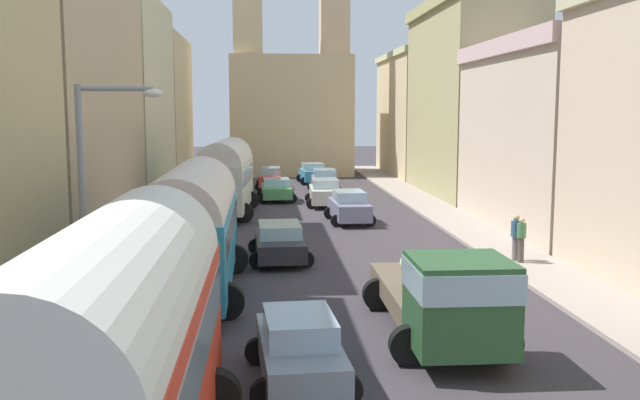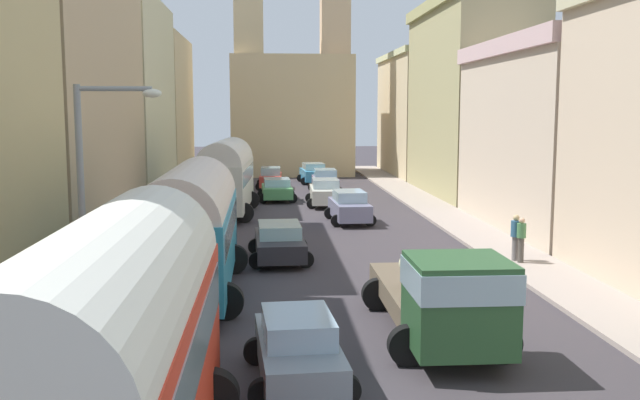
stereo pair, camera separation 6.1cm
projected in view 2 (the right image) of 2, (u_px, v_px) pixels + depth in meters
The scene contains 25 objects.
ground_plane at pixel (312, 224), 34.95m from camera, with size 154.00×154.00×0.00m, color #3A3439.
sidewalk_left at pixel (165, 225), 34.40m from camera, with size 2.50×70.00×0.14m, color #A9A4A2.
sidewalk_right at pixel (456, 221), 35.48m from camera, with size 2.50×70.00×0.14m, color #A4958B.
building_left_2 at pixel (54, 85), 28.88m from camera, with size 5.33×14.03×13.20m.
building_left_3 at pixel (127, 103), 42.36m from camera, with size 4.21×12.07×12.16m.
building_left_4 at pixel (148, 111), 54.57m from camera, with size 5.72×11.77×11.23m.
building_right_2 at pixel (545, 135), 32.94m from camera, with size 4.96×13.01×8.90m.
building_right_3 at pixel (470, 98), 46.50m from camera, with size 5.89×14.26×12.73m.
building_right_4 at pixel (415, 114), 61.20m from camera, with size 4.66×14.51×10.55m.
distant_church at pixel (292, 103), 61.85m from camera, with size 10.45×7.70×19.56m.
parked_bus_0 at pixel (111, 349), 9.77m from camera, with size 3.31×8.30×4.18m.
parked_bus_1 at pixel (191, 224), 21.34m from camera, with size 3.34×8.78×3.97m.
parked_bus_2 at pixel (227, 174), 37.64m from camera, with size 3.44×8.30×4.06m.
cargo_truck_0 at pixel (442, 295), 16.68m from camera, with size 3.02×7.33×2.43m.
car_0 at pixel (349, 207), 35.38m from camera, with size 2.35×4.23×1.61m.
car_1 at pixel (325, 192), 41.68m from camera, with size 2.38×4.36×1.58m.
car_2 at pixel (325, 181), 47.80m from camera, with size 2.25×4.26×1.67m.
car_3 at pixel (313, 173), 54.53m from camera, with size 2.50×4.27×1.58m.
car_4 at pixel (298, 348), 14.48m from camera, with size 2.32×3.98×1.47m.
car_5 at pixel (279, 241), 26.41m from camera, with size 2.43×4.38×1.41m.
car_6 at pixel (277, 189), 43.93m from camera, with size 2.47×3.85×1.40m.
car_7 at pixel (271, 178), 50.74m from camera, with size 2.21×4.21×1.56m.
pedestrian_0 at pixel (521, 238), 25.38m from camera, with size 0.39×0.39×1.78m.
pedestrian_1 at pixel (516, 236), 25.74m from camera, with size 0.51×0.51×1.84m.
streetlamp_near at pixel (94, 191), 16.23m from camera, with size 1.98×0.28×6.19m.
Camera 2 is at (-2.22, -7.45, 5.60)m, focal length 39.54 mm.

